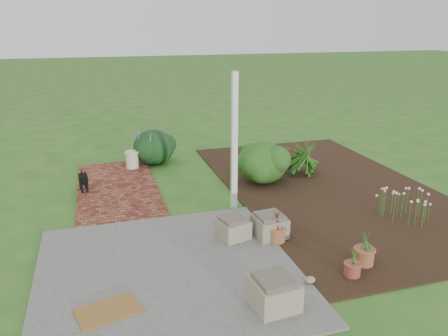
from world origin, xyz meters
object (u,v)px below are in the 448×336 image
object	(u,v)px
black_dog	(83,179)
evergreen_shrub	(263,161)
stone_trough_near	(274,294)
cream_ceramic_urn	(132,160)

from	to	relation	value
black_dog	evergreen_shrub	xyz separation A→B (m)	(3.67, -0.44, 0.17)
stone_trough_near	evergreen_shrub	bearing A→B (deg)	70.30
evergreen_shrub	stone_trough_near	bearing A→B (deg)	-109.70
stone_trough_near	cream_ceramic_urn	size ratio (longest dim) A/B	1.32
black_dog	cream_ceramic_urn	xyz separation A→B (m)	(1.08, 1.24, -0.07)
stone_trough_near	evergreen_shrub	xyz separation A→B (m)	(1.48, 4.14, 0.27)
black_dog	cream_ceramic_urn	size ratio (longest dim) A/B	1.32
stone_trough_near	black_dog	size ratio (longest dim) A/B	1.00
stone_trough_near	evergreen_shrub	world-z (taller)	evergreen_shrub
black_dog	cream_ceramic_urn	world-z (taller)	black_dog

